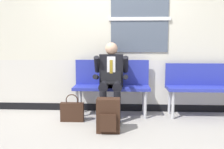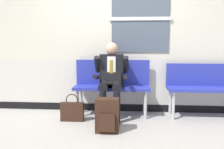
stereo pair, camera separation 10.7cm
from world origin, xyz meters
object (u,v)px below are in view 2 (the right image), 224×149
bench_empty (203,85)px  bench_with_person (112,82)px  person_seated (111,78)px  handbag (72,111)px  backpack (107,116)px

bench_empty → bench_with_person: bearing=179.8°
bench_with_person → person_seated: (0.00, -0.20, 0.11)m
handbag → backpack: bearing=-35.4°
person_seated → handbag: person_seated is taller
bench_with_person → person_seated: size_ratio=1.03×
handbag → bench_empty: bearing=10.9°
bench_with_person → bench_empty: 1.55m
bench_with_person → handbag: size_ratio=2.90×
person_seated → handbag: (-0.62, -0.22, -0.52)m
bench_empty → handbag: bench_empty is taller
backpack → handbag: size_ratio=1.08×
person_seated → bench_with_person: bearing=90.0°
person_seated → handbag: size_ratio=2.83×
bench_empty → handbag: (-2.16, -0.42, -0.39)m
bench_empty → backpack: bench_empty is taller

